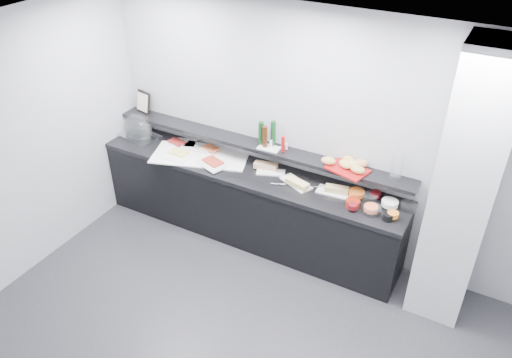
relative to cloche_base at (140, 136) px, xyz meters
The scene contains 55 objects.
back_wall 2.29m from the cloche_base, ahead, with size 5.00×0.02×2.70m, color #AAACB1.
ceiling 3.33m from the cloche_base, 37.57° to the right, with size 5.00×5.00×0.00m, color white.
column 3.76m from the cloche_base, ahead, with size 0.50×0.50×2.70m, color silver.
buffet_cabinet 1.61m from the cloche_base, ahead, with size 3.60×0.60×0.85m, color black.
counter_top 1.53m from the cloche_base, ahead, with size 3.62×0.62×0.05m, color black.
wall_shelf 1.56m from the cloche_base, ahead, with size 3.60×0.25×0.04m, color black.
cloche_base is the anchor object (origin of this frame).
cloche_dome 0.11m from the cloche_base, behind, with size 0.43×0.28×0.34m, color silver.
linen_runner 0.91m from the cloche_base, ahead, with size 1.10×0.52×0.01m, color white.
platter_meat_a 0.58m from the cloche_base, 12.36° to the left, with size 0.31×0.21×0.01m, color white.
food_meat_a 0.52m from the cloche_base, ahead, with size 0.20×0.13×0.02m, color maroon.
platter_salmon 0.79m from the cloche_base, ahead, with size 0.34×0.22×0.01m, color white.
food_salmon 0.96m from the cloche_base, ahead, with size 0.19×0.12×0.02m, color #E35F2E.
platter_cheese 0.72m from the cloche_base, 15.80° to the right, with size 0.30×0.20×0.01m, color white.
food_cheese 0.70m from the cloche_base, 10.44° to the right, with size 0.21×0.13×0.02m, color #EDE35C.
platter_meat_b 1.16m from the cloche_base, ahead, with size 0.33×0.22×0.01m, color white.
food_meat_b 1.14m from the cloche_base, ahead, with size 0.23×0.14×0.02m, color maroon.
sandwich_plate_left 1.79m from the cloche_base, ahead, with size 0.31×0.13×0.01m, color white.
sandwich_food_left 1.71m from the cloche_base, ahead, with size 0.26×0.10×0.06m, color tan.
tongs_left 1.74m from the cloche_base, ahead, with size 0.01×0.01×0.16m, color silver.
sandwich_plate_mid 2.12m from the cloche_base, ahead, with size 0.37×0.16×0.01m, color white.
sandwich_food_mid 2.16m from the cloche_base, ahead, with size 0.26×0.10×0.06m, color #D9C272.
tongs_mid 1.98m from the cloche_base, ahead, with size 0.01×0.01×0.16m, color silver.
sandwich_plate_right 2.55m from the cloche_base, ahead, with size 0.38×0.16×0.01m, color silver.
sandwich_food_right 2.56m from the cloche_base, ahead, with size 0.24×0.09×0.06m, color tan.
tongs_right 2.38m from the cloche_base, ahead, with size 0.01×0.01×0.16m, color #A9AAAF.
bowl_glass_fruit 2.91m from the cloche_base, ahead, with size 0.16×0.16×0.07m, color white.
fill_glass_fruit 2.77m from the cloche_base, ahead, with size 0.16×0.16×0.05m, color orange.
bowl_black_jam 3.10m from the cloche_base, ahead, with size 0.13×0.13×0.07m, color black.
fill_black_jam 2.94m from the cloche_base, ahead, with size 0.11×0.11×0.05m, color #5A0C12.
bowl_glass_cream 3.28m from the cloche_base, ahead, with size 0.16×0.16×0.07m, color silver.
fill_glass_cream 3.11m from the cloche_base, ahead, with size 0.16×0.16×0.05m, color white.
bowl_red_jam 2.79m from the cloche_base, ahead, with size 0.14×0.14×0.07m, color maroon.
fill_red_jam 2.81m from the cloche_base, ahead, with size 0.09×0.09×0.05m, color #5F0D13.
bowl_glass_salmon 2.99m from the cloche_base, ahead, with size 0.18×0.18×0.07m, color white.
fill_glass_salmon 2.98m from the cloche_base, ahead, with size 0.14×0.14×0.05m, color #F9663D.
bowl_black_fruit 3.16m from the cloche_base, ahead, with size 0.10×0.10×0.07m, color black.
fill_black_fruit 3.19m from the cloche_base, ahead, with size 0.11×0.11×0.05m, color orange.
framed_print 0.43m from the cloche_base, 107.73° to the left, with size 0.23×0.02×0.26m, color black.
print_art 0.42m from the cloche_base, 108.82° to the left, with size 0.19×0.00×0.22m, color beige.
condiment_tray 1.75m from the cloche_base, ahead, with size 0.24×0.15×0.01m, color white.
bottle_green_a 1.66m from the cloche_base, ahead, with size 0.06×0.06×0.26m, color #0F3715.
bottle_brown 1.72m from the cloche_base, ahead, with size 0.05×0.05×0.24m, color #3A1C0A.
bottle_green_b 1.78m from the cloche_base, ahead, with size 0.06×0.06×0.28m, color #113E18.
bottle_hot 1.93m from the cloche_base, ahead, with size 0.04×0.04×0.18m, color #AF0C0E.
shaker_salt 1.76m from the cloche_base, ahead, with size 0.03×0.03×0.07m, color white.
shaker_pepper 1.94m from the cloche_base, ahead, with size 0.03×0.03×0.07m, color silver.
bread_tray 2.64m from the cloche_base, ahead, with size 0.40×0.28×0.02m, color #9F1112.
bread_roll_nw 2.62m from the cloche_base, ahead, with size 0.13×0.08×0.08m, color tan.
bread_roll_n 2.75m from the cloche_base, ahead, with size 0.16×0.10×0.08m, color #C8834C.
bread_roll_sw 2.44m from the cloche_base, ahead, with size 0.15×0.10×0.08m, color tan.
bread_roll_se 2.76m from the cloche_base, ahead, with size 0.15×0.10×0.08m, color tan.
bread_roll_midw 2.62m from the cloche_base, ahead, with size 0.15×0.10×0.08m, color gold.
bread_roll_mide 2.68m from the cloche_base, ahead, with size 0.13×0.08×0.08m, color #D8B452.
carafe 3.12m from the cloche_base, ahead, with size 0.11×0.11×0.30m, color white.
Camera 1 is at (1.64, -2.36, 3.81)m, focal length 35.00 mm.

